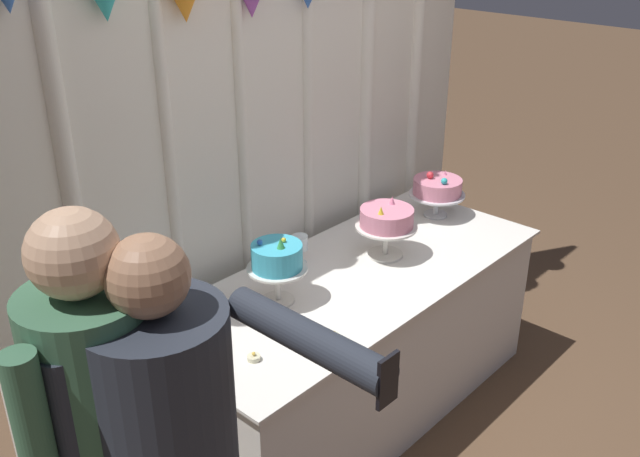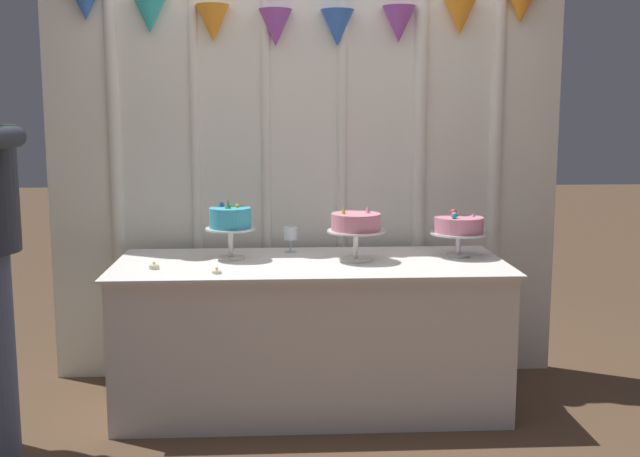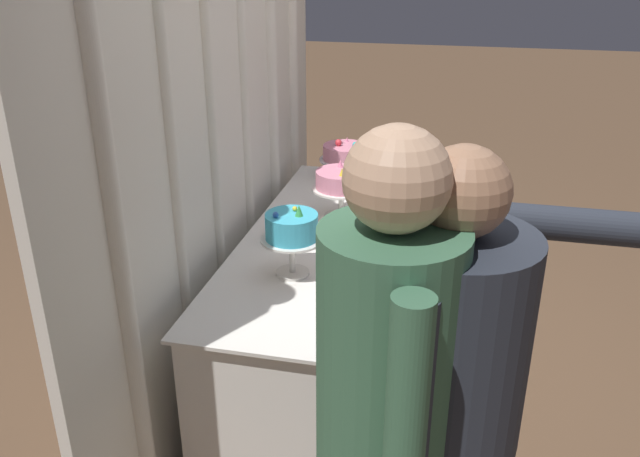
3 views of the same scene
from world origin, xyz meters
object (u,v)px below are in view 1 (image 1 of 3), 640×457
(cake_display_rightmost, at_px, (437,188))
(wine_glass, at_px, (300,243))
(cake_display_center, at_px, (386,221))
(tealight_near_left, at_px, (334,336))
(cake_table, at_px, (354,343))
(tealight_far_left, at_px, (254,358))
(cake_display_leftmost, at_px, (277,260))

(cake_display_rightmost, height_order, wine_glass, cake_display_rightmost)
(cake_display_center, height_order, tealight_near_left, cake_display_center)
(cake_table, xyz_separation_m, cake_display_rightmost, (0.79, 0.10, 0.55))
(cake_display_center, bearing_deg, tealight_far_left, -171.12)
(wine_glass, xyz_separation_m, tealight_far_left, (-0.68, -0.41, -0.09))
(cake_display_leftmost, height_order, cake_display_rightmost, cake_display_leftmost)
(cake_display_center, xyz_separation_m, tealight_far_left, (-1.01, -0.16, -0.18))
(cake_display_center, bearing_deg, cake_display_rightmost, 8.69)
(cake_table, bearing_deg, wine_glass, 110.37)
(cake_display_leftmost, height_order, tealight_far_left, cake_display_leftmost)
(cake_display_leftmost, distance_m, cake_display_rightmost, 1.21)
(tealight_far_left, bearing_deg, cake_display_rightmost, 8.81)
(cake_display_center, bearing_deg, cake_table, -176.74)
(tealight_far_left, bearing_deg, cake_display_leftmost, 33.27)
(cake_display_leftmost, bearing_deg, wine_glass, 28.65)
(cake_display_leftmost, bearing_deg, tealight_near_left, -97.33)
(cake_table, height_order, cake_display_rightmost, cake_display_rightmost)
(cake_display_rightmost, distance_m, wine_glass, 0.91)
(tealight_far_left, bearing_deg, cake_table, 10.55)
(wine_glass, bearing_deg, cake_display_leftmost, -151.35)
(cake_display_center, relative_size, tealight_near_left, 6.51)
(cake_display_leftmost, bearing_deg, cake_table, -12.67)
(cake_table, height_order, tealight_far_left, tealight_far_left)
(cake_display_leftmost, xyz_separation_m, wine_glass, (0.32, 0.17, -0.10))
(cake_display_rightmost, relative_size, tealight_far_left, 6.01)
(cake_display_center, xyz_separation_m, tealight_near_left, (-0.70, -0.28, -0.18))
(cake_display_rightmost, bearing_deg, tealight_far_left, -171.19)
(tealight_near_left, bearing_deg, cake_display_leftmost, 82.67)
(cake_display_center, height_order, tealight_far_left, cake_display_center)
(cake_display_leftmost, relative_size, cake_display_center, 1.07)
(cake_table, height_order, wine_glass, wine_glass)
(wine_glass, relative_size, tealight_far_left, 2.84)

